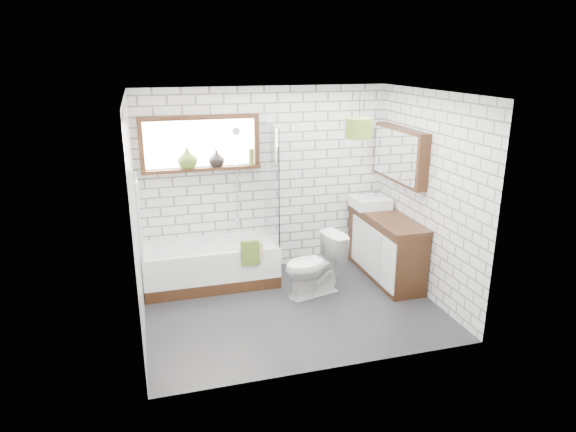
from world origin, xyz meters
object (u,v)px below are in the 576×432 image
object	(u,v)px
bathtub	(211,264)
pendant	(359,128)
basin	(370,202)
toilet	(314,265)
vanity	(385,246)

from	to	relation	value
bathtub	pendant	bearing A→B (deg)	-29.50
basin	bathtub	bearing A→B (deg)	-179.73
basin	pendant	size ratio (longest dim) A/B	1.59
toilet	pendant	world-z (taller)	pendant
vanity	pendant	xyz separation A→B (m)	(-0.68, -0.52, 1.67)
bathtub	vanity	size ratio (longest dim) A/B	1.13
toilet	pendant	xyz separation A→B (m)	(0.41, -0.26, 1.71)
bathtub	toilet	bearing A→B (deg)	-28.50
basin	pendant	bearing A→B (deg)	-124.18
basin	vanity	bearing A→B (deg)	-81.48
bathtub	basin	bearing A→B (deg)	0.27
basin	toilet	world-z (taller)	basin
bathtub	toilet	xyz separation A→B (m)	(1.20, -0.65, 0.11)
basin	toilet	distance (m)	1.35
vanity	toilet	distance (m)	1.13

